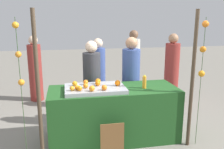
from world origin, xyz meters
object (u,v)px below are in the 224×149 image
(stall_counter, at_px, (114,114))
(vendor_left, at_px, (92,87))
(orange_0, at_px, (86,82))
(chalkboard_sign, at_px, (112,142))
(orange_1, at_px, (98,83))
(vendor_right, at_px, (131,84))
(juice_bottle, at_px, (144,82))

(stall_counter, bearing_deg, vendor_left, 115.42)
(orange_0, bearing_deg, vendor_left, 72.69)
(chalkboard_sign, bearing_deg, vendor_left, 96.56)
(orange_0, distance_m, vendor_left, 0.58)
(orange_1, relative_size, chalkboard_sign, 0.14)
(orange_1, bearing_deg, vendor_right, 39.95)
(chalkboard_sign, bearing_deg, stall_counter, 76.67)
(orange_1, xyz_separation_m, vendor_left, (-0.03, 0.61, -0.24))
(stall_counter, distance_m, vendor_right, 0.82)
(vendor_left, distance_m, vendor_right, 0.74)
(orange_0, xyz_separation_m, orange_1, (0.18, -0.11, 0.00))
(vendor_left, bearing_deg, orange_0, -107.31)
(stall_counter, bearing_deg, vendor_right, 52.88)
(orange_0, height_order, chalkboard_sign, orange_0)
(orange_1, relative_size, vendor_left, 0.05)
(vendor_left, bearing_deg, vendor_right, -0.82)
(orange_1, relative_size, juice_bottle, 0.38)
(orange_1, xyz_separation_m, chalkboard_sign, (0.11, -0.62, -0.71))
(vendor_right, bearing_deg, orange_1, -140.05)
(juice_bottle, bearing_deg, vendor_right, 93.56)
(orange_0, distance_m, chalkboard_sign, 1.06)
(juice_bottle, distance_m, vendor_right, 0.70)
(orange_1, xyz_separation_m, vendor_right, (0.71, 0.60, -0.21))
(juice_bottle, xyz_separation_m, chalkboard_sign, (-0.64, -0.55, -0.71))
(stall_counter, bearing_deg, chalkboard_sign, -103.33)
(chalkboard_sign, height_order, vendor_left, vendor_left)
(orange_1, bearing_deg, chalkboard_sign, -79.57)
(vendor_right, bearing_deg, orange_0, -151.27)
(stall_counter, relative_size, vendor_left, 1.31)
(orange_1, bearing_deg, stall_counter, 0.15)
(orange_0, bearing_deg, juice_bottle, -10.75)
(orange_0, relative_size, chalkboard_sign, 0.14)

